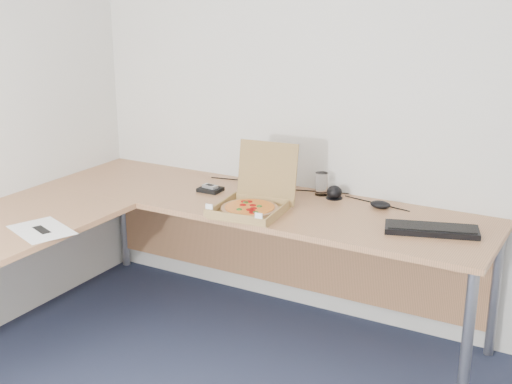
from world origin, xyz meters
The scene contains 11 objects.
room_shell centered at (0.00, 0.00, 1.25)m, with size 3.50×3.50×2.50m, color silver, non-canonical shape.
desk centered at (-0.82, 0.97, 0.70)m, with size 2.50×2.20×0.73m.
pizza_box centered at (-0.44, 1.22, 0.77)m, with size 0.32×0.38×0.33m.
drinking_glass centered at (-0.26, 1.67, 0.79)m, with size 0.07×0.07×0.13m, color white.
keyboard centered at (0.44, 1.38, 0.74)m, with size 0.43×0.15×0.03m, color black.
mouse centered at (0.11, 1.60, 0.75)m, with size 0.11×0.07×0.04m, color black.
wallet centered at (-0.82, 1.42, 0.74)m, with size 0.12×0.10×0.02m, color black.
phone centered at (-0.82, 1.42, 0.76)m, with size 0.08×0.04×0.02m, color #B2B5BA.
paper_sheet centered at (-1.18, 0.51, 0.73)m, with size 0.32×0.23×0.00m, color white.
dome_speaker centered at (-0.17, 1.64, 0.77)m, with size 0.09×0.09×0.08m, color black.
cable_bundle centered at (-0.38, 1.68, 0.73)m, with size 0.59×0.04×0.01m, color black, non-canonical shape.
Camera 1 is at (1.21, -1.67, 1.87)m, focal length 48.54 mm.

